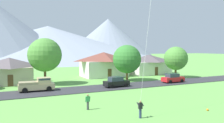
{
  "coord_description": "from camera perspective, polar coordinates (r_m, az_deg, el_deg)",
  "views": [
    {
      "loc": [
        -13.42,
        -7.73,
        6.61
      ],
      "look_at": [
        -0.98,
        18.04,
        4.93
      ],
      "focal_mm": 37.8,
      "sensor_mm": 36.0,
      "label": 1
    }
  ],
  "objects": [
    {
      "name": "mountain_west_ridge",
      "position": [
        145.69,
        -15.21,
        4.48
      ],
      "size": [
        129.76,
        129.76,
        19.43
      ],
      "primitive_type": "cone",
      "color": "gray",
      "rests_on": "ground"
    },
    {
      "name": "road_strip",
      "position": [
        38.24,
        -4.86,
        -6.54
      ],
      "size": [
        160.0,
        6.1,
        0.08
      ],
      "primitive_type": "cube",
      "color": "#2D2D33",
      "rests_on": "ground"
    },
    {
      "name": "tree_near_left",
      "position": [
        43.73,
        -15.95,
        1.54
      ],
      "size": [
        6.02,
        6.02,
        8.33
      ],
      "color": "brown",
      "rests_on": "ground"
    },
    {
      "name": "pickup_truck_sand_west_side",
      "position": [
        37.41,
        -17.6,
        -5.32
      ],
      "size": [
        5.27,
        2.47,
        1.99
      ],
      "color": "#C6B284",
      "rests_on": "road_strip"
    },
    {
      "name": "tree_center",
      "position": [
        53.63,
        15.18,
        0.73
      ],
      "size": [
        5.18,
        5.18,
        6.85
      ],
      "color": "#4C3823",
      "rests_on": "ground"
    },
    {
      "name": "mountain_far_east_ridge",
      "position": [
        192.03,
        -0.93,
        5.86
      ],
      "size": [
        71.99,
        71.99,
        29.9
      ],
      "primitive_type": "cone",
      "color": "gray",
      "rests_on": "ground"
    },
    {
      "name": "tree_left_of_center",
      "position": [
        46.99,
        3.64,
        0.58
      ],
      "size": [
        5.66,
        5.66,
        7.17
      ],
      "color": "brown",
      "rests_on": "ground"
    },
    {
      "name": "parked_car_red_mid_east",
      "position": [
        45.9,
        14.48,
        -3.92
      ],
      "size": [
        4.21,
        2.1,
        1.68
      ],
      "color": "red",
      "rests_on": "road_strip"
    },
    {
      "name": "house_leftmost",
      "position": [
        47.45,
        -23.59,
        -1.9
      ],
      "size": [
        8.18,
        8.35,
        4.79
      ],
      "color": "beige",
      "rests_on": "ground"
    },
    {
      "name": "watcher_person",
      "position": [
        25.55,
        -5.88,
        -9.62
      ],
      "size": [
        0.56,
        0.24,
        1.68
      ],
      "color": "#3D3D42",
      "rests_on": "ground"
    },
    {
      "name": "house_left_center",
      "position": [
        59.6,
        8.89,
        -0.61
      ],
      "size": [
        10.32,
        6.91,
        4.86
      ],
      "color": "silver",
      "rests_on": "ground"
    },
    {
      "name": "soccer_ball",
      "position": [
        27.08,
        22.1,
        -10.75
      ],
      "size": [
        0.24,
        0.24,
        0.24
      ],
      "primitive_type": "sphere",
      "color": "orange",
      "rests_on": "ground"
    },
    {
      "name": "parked_car_black_west_end",
      "position": [
        39.43,
        1.03,
        -5.01
      ],
      "size": [
        4.26,
        2.2,
        1.68
      ],
      "color": "black",
      "rests_on": "road_strip"
    },
    {
      "name": "house_right_center",
      "position": [
        53.94,
        -2.04,
        -0.59
      ],
      "size": [
        10.31,
        7.01,
        5.57
      ],
      "color": "silver",
      "rests_on": "ground"
    }
  ]
}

